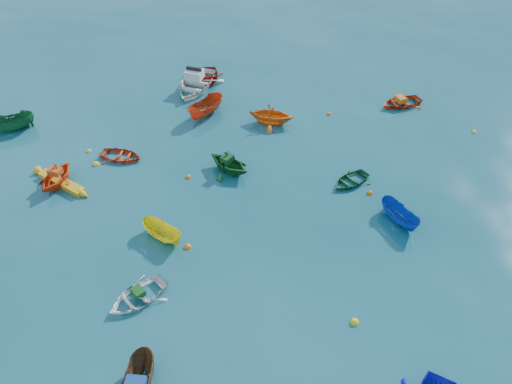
{
  "coord_description": "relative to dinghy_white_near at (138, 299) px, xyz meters",
  "views": [
    {
      "loc": [
        1.16,
        -15.51,
        18.06
      ],
      "look_at": [
        0.0,
        5.0,
        0.4
      ],
      "focal_mm": 35.0,
      "sensor_mm": 36.0,
      "label": 1
    }
  ],
  "objects": [
    {
      "name": "ground",
      "position": [
        4.87,
        2.13,
        0.0
      ],
      "size": [
        160.0,
        160.0,
        0.0
      ],
      "primitive_type": "plane",
      "color": "#0B4650",
      "rests_on": "ground"
    },
    {
      "name": "dinghy_white_near",
      "position": [
        0.0,
        0.0,
        0.0
      ],
      "size": [
        3.34,
        3.35,
        0.57
      ],
      "primitive_type": "imported",
      "rotation": [
        0.0,
        0.0,
        -0.78
      ],
      "color": "white",
      "rests_on": "ground"
    },
    {
      "name": "dinghy_orange_w",
      "position": [
        -6.35,
        7.64,
        0.0
      ],
      "size": [
        2.89,
        3.18,
        1.44
      ],
      "primitive_type": "imported",
      "rotation": [
        0.0,
        0.0,
        -0.21
      ],
      "color": "#E44315",
      "rests_on": "ground"
    },
    {
      "name": "sampan_yellow_mid",
      "position": [
        0.41,
        3.8,
        0.0
      ],
      "size": [
        2.63,
        2.2,
        0.98
      ],
      "primitive_type": "imported",
      "rotation": [
        0.0,
        0.0,
        0.98
      ],
      "color": "yellow",
      "rests_on": "ground"
    },
    {
      "name": "dinghy_green_e",
      "position": [
        10.13,
        8.71,
        0.0
      ],
      "size": [
        2.97,
        2.9,
        0.5
      ],
      "primitive_type": "imported",
      "rotation": [
        0.0,
        0.0,
        -0.86
      ],
      "color": "#114C23",
      "rests_on": "ground"
    },
    {
      "name": "dinghy_red_nw",
      "position": [
        -3.44,
        10.28,
        0.0
      ],
      "size": [
        2.91,
        2.35,
        0.54
      ],
      "primitive_type": "imported",
      "rotation": [
        0.0,
        0.0,
        1.36
      ],
      "color": "red",
      "rests_on": "ground"
    },
    {
      "name": "sampan_orange_n",
      "position": [
        1.02,
        15.43,
        0.0
      ],
      "size": [
        2.79,
        3.34,
        1.24
      ],
      "primitive_type": "imported",
      "rotation": [
        0.0,
        0.0,
        -0.59
      ],
      "color": "#BA3811",
      "rests_on": "ground"
    },
    {
      "name": "dinghy_green_n",
      "position": [
        3.16,
        9.37,
        0.0
      ],
      "size": [
        3.57,
        3.48,
        1.43
      ],
      "primitive_type": "imported",
      "rotation": [
        0.0,
        0.0,
        0.96
      ],
      "color": "#13541D",
      "rests_on": "ground"
    },
    {
      "name": "dinghy_red_ne",
      "position": [
        14.39,
        17.49,
        0.0
      ],
      "size": [
        3.58,
        3.16,
        0.62
      ],
      "primitive_type": "imported",
      "rotation": [
        0.0,
        0.0,
        -1.14
      ],
      "color": "#C13910",
      "rests_on": "ground"
    },
    {
      "name": "sampan_blue_far",
      "position": [
        12.38,
        5.69,
        0.0
      ],
      "size": [
        2.21,
        2.77,
        1.02
      ],
      "primitive_type": "imported",
      "rotation": [
        0.0,
        0.0,
        0.54
      ],
      "color": "#0D37A4",
      "rests_on": "ground"
    },
    {
      "name": "dinghy_red_far",
      "position": [
        0.52,
        20.32,
        0.0
      ],
      "size": [
        2.47,
        3.29,
        0.65
      ],
      "primitive_type": "imported",
      "rotation": [
        0.0,
        0.0,
        0.08
      ],
      "color": "red",
      "rests_on": "ground"
    },
    {
      "name": "dinghy_orange_far",
      "position": [
        5.44,
        14.66,
        0.0
      ],
      "size": [
        3.35,
        3.02,
        1.55
      ],
      "primitive_type": "imported",
      "rotation": [
        0.0,
        0.0,
        1.39
      ],
      "color": "orange",
      "rests_on": "ground"
    },
    {
      "name": "sampan_green_far",
      "position": [
        -11.33,
        12.79,
        0.0
      ],
      "size": [
        3.38,
        2.48,
        1.23
      ],
      "primitive_type": "imported",
      "rotation": [
        0.0,
        0.0,
        -1.11
      ],
      "color": "#14572D",
      "rests_on": "ground"
    },
    {
      "name": "kayak_yellow",
      "position": [
        -6.13,
        7.62,
        0.0
      ],
      "size": [
        3.76,
        2.5,
        0.4
      ],
      "primitive_type": null,
      "rotation": [
        0.0,
        0.0,
        1.05
      ],
      "color": "#CE9412",
      "rests_on": "ground"
    },
    {
      "name": "motorboat_white",
      "position": [
        -0.24,
        19.02,
        0.0
      ],
      "size": [
        4.45,
        5.41,
        1.58
      ],
      "primitive_type": "imported",
      "rotation": [
        0.0,
        0.0,
        -0.25
      ],
      "color": "silver",
      "rests_on": "ground"
    },
    {
      "name": "tarp_green_a",
      "position": [
        0.07,
        0.07,
        0.43
      ],
      "size": [
        0.74,
        0.73,
        0.29
      ],
      "primitive_type": "cube",
      "rotation": [
        0.0,
        0.0,
        -0.78
      ],
      "color": "#124B19",
      "rests_on": "dinghy_white_near"
    },
    {
      "name": "tarp_blue_a",
      "position": [
        1.07,
        -4.35,
        0.73
      ],
      "size": [
        0.77,
        0.6,
        0.37
      ],
      "primitive_type": "cube",
      "rotation": [
        0.0,
        0.0,
        -0.03
      ],
      "color": "navy",
      "rests_on": "sampan_brown_mid"
    },
    {
      "name": "tarp_orange_a",
      "position": [
        -6.34,
        7.69,
        0.89
      ],
      "size": [
        0.8,
        0.67,
        0.34
      ],
      "primitive_type": "cube",
      "rotation": [
        0.0,
        0.0,
        -0.21
      ],
      "color": "#C94814",
      "rests_on": "dinghy_orange_w"
    },
    {
      "name": "tarp_green_b",
      "position": [
        3.08,
        9.43,
        0.88
      ],
      "size": [
        0.83,
        0.87,
        0.34
      ],
      "primitive_type": "cube",
      "rotation": [
        0.0,
        0.0,
        0.96
      ],
      "color": "#10401A",
      "rests_on": "dinghy_green_n"
    },
    {
      "name": "tarp_orange_b",
      "position": [
        14.3,
        17.45,
        0.49
      ],
      "size": [
        0.81,
        0.9,
        0.36
      ],
      "primitive_type": "cube",
      "rotation": [
        0.0,
        0.0,
        -1.14
      ],
      "color": "orange",
      "rests_on": "dinghy_red_ne"
    },
    {
      "name": "buoy_or_a",
      "position": [
        1.72,
        3.25,
        0.0
      ],
      "size": [
        0.35,
        0.35,
        0.35
      ],
      "primitive_type": "sphere",
      "color": "orange",
      "rests_on": "ground"
    },
    {
      "name": "buoy_ye_a",
      "position": [
        9.52,
        -0.69,
        0.0
      ],
      "size": [
        0.39,
        0.39,
        0.39
      ],
      "primitive_type": "sphere",
      "color": "gold",
      "rests_on": "ground"
    },
    {
      "name": "buoy_ye_b",
      "position": [
        -4.78,
        9.57,
        0.0
      ],
      "size": [
        0.38,
        0.38,
        0.38
      ],
      "primitive_type": "sphere",
      "color": "yellow",
      "rests_on": "ground"
    },
    {
      "name": "buoy_or_c",
      "position": [
        0.87,
        8.68,
        0.0
      ],
      "size": [
        0.3,
        0.3,
        0.3
      ],
      "primitive_type": "sphere",
      "color": "#FF5F0D",
      "rests_on": "ground"
    },
    {
      "name": "buoy_ye_c",
      "position": [
        0.57,
        3.62,
        0.0
      ],
      "size": [
        0.36,
        0.36,
        0.36
      ],
      "primitive_type": "sphere",
      "color": "yellow",
      "rests_on": "ground"
    },
    {
      "name": "buoy_or_d",
      "position": [
        11.14,
        7.83,
        0.0
      ],
      "size": [
        0.33,
        0.33,
        0.33
      ],
      "primitive_type": "sphere",
      "color": "#D4550B",
      "rests_on": "ground"
    },
    {
      "name": "buoy_ye_d",
      "position": [
        -5.63,
        10.85,
        0.0
      ],
      "size": [
        0.3,
        0.3,
        0.3
      ],
      "primitive_type": "sphere",
      "color": "yellow",
      "rests_on": "ground"
    },
    {
      "name": "buoy_or_e",
      "position": [
        9.34,
        15.97,
        0.0
      ],
      "size": [
        0.3,
        0.3,
        0.3
      ],
      "primitive_type": "sphere",
      "color": "orange",
      "rests_on": "ground"
    },
    {
      "name": "buoy_ye_e",
      "position": [
        18.58,
        14.31,
        0.0
      ],
      "size": [
        0.32,
        0.32,
        0.32
      ],
      "primitive_type": "sphere",
      "color": "yellow",
      "rests_on": "ground"
    }
  ]
}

